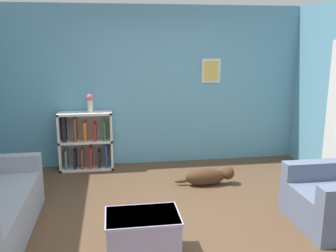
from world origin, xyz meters
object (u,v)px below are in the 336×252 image
object	(u,v)px
bookshelf	(86,142)
vase	(90,102)
coffee_table	(143,234)
dog	(209,176)

from	to	relation	value
bookshelf	vase	world-z (taller)	vase
bookshelf	coffee_table	size ratio (longest dim) A/B	1.33
vase	bookshelf	bearing A→B (deg)	167.98
coffee_table	vase	size ratio (longest dim) A/B	2.39
dog	vase	bearing A→B (deg)	149.95
coffee_table	dog	bearing A→B (deg)	56.81
coffee_table	dog	xyz separation A→B (m)	(1.10, 1.68, -0.10)
vase	dog	bearing A→B (deg)	-30.05
bookshelf	vase	size ratio (longest dim) A/B	3.17
coffee_table	bookshelf	bearing A→B (deg)	104.31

